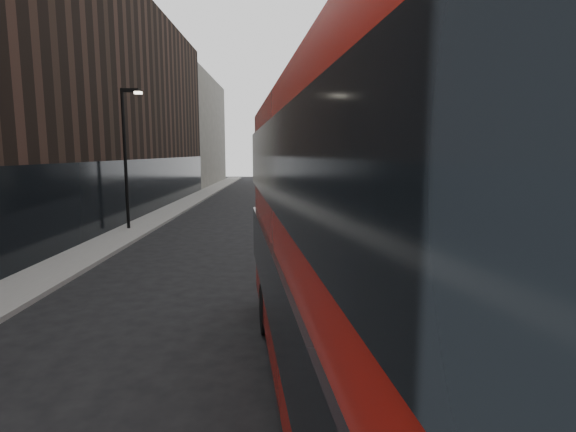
{
  "coord_description": "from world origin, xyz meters",
  "views": [
    {
      "loc": [
        -0.27,
        -4.82,
        4.03
      ],
      "look_at": [
        -0.19,
        5.88,
        2.5
      ],
      "focal_mm": 28.0,
      "sensor_mm": 36.0,
      "label": 1
    }
  ],
  "objects_px": {
    "car_c": "(317,199)",
    "car_b": "(305,208)",
    "street_lamp": "(126,149)",
    "car_a": "(308,222)",
    "grey_bus": "(326,174)",
    "red_bus": "(384,246)"
  },
  "relations": [
    {
      "from": "car_c",
      "to": "car_b",
      "type": "bearing_deg",
      "value": -100.8
    },
    {
      "from": "street_lamp",
      "to": "car_b",
      "type": "relative_size",
      "value": 1.69
    },
    {
      "from": "car_b",
      "to": "car_a",
      "type": "bearing_deg",
      "value": -97.61
    },
    {
      "from": "grey_bus",
      "to": "car_b",
      "type": "height_order",
      "value": "grey_bus"
    },
    {
      "from": "car_c",
      "to": "car_a",
      "type": "bearing_deg",
      "value": -94.88
    },
    {
      "from": "red_bus",
      "to": "car_a",
      "type": "relative_size",
      "value": 2.75
    },
    {
      "from": "street_lamp",
      "to": "car_c",
      "type": "height_order",
      "value": "street_lamp"
    },
    {
      "from": "grey_bus",
      "to": "car_a",
      "type": "relative_size",
      "value": 2.52
    },
    {
      "from": "street_lamp",
      "to": "car_c",
      "type": "xyz_separation_m",
      "value": [
        10.23,
        8.54,
        -3.39
      ]
    },
    {
      "from": "car_c",
      "to": "red_bus",
      "type": "bearing_deg",
      "value": -90.66
    },
    {
      "from": "car_a",
      "to": "red_bus",
      "type": "bearing_deg",
      "value": -95.77
    },
    {
      "from": "car_a",
      "to": "car_b",
      "type": "height_order",
      "value": "car_a"
    },
    {
      "from": "grey_bus",
      "to": "car_c",
      "type": "bearing_deg",
      "value": -92.61
    },
    {
      "from": "grey_bus",
      "to": "car_a",
      "type": "xyz_separation_m",
      "value": [
        -2.81,
        -21.22,
        -1.19
      ]
    },
    {
      "from": "grey_bus",
      "to": "car_a",
      "type": "distance_m",
      "value": 21.44
    },
    {
      "from": "grey_bus",
      "to": "car_c",
      "type": "xyz_separation_m",
      "value": [
        -1.63,
        -10.61,
        -1.18
      ]
    },
    {
      "from": "street_lamp",
      "to": "car_a",
      "type": "relative_size",
      "value": 1.52
    },
    {
      "from": "red_bus",
      "to": "car_b",
      "type": "height_order",
      "value": "red_bus"
    },
    {
      "from": "street_lamp",
      "to": "car_b",
      "type": "xyz_separation_m",
      "value": [
        9.2,
        3.82,
        -3.5
      ]
    },
    {
      "from": "car_b",
      "to": "red_bus",
      "type": "bearing_deg",
      "value": -95.91
    },
    {
      "from": "red_bus",
      "to": "car_b",
      "type": "distance_m",
      "value": 20.9
    },
    {
      "from": "red_bus",
      "to": "car_c",
      "type": "distance_m",
      "value": 25.62
    }
  ]
}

